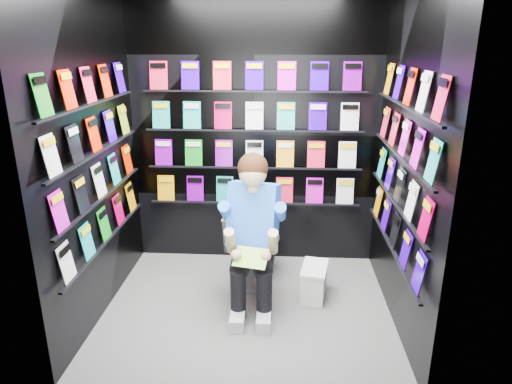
{
  "coord_description": "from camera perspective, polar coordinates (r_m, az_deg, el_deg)",
  "views": [
    {
      "loc": [
        0.27,
        -3.36,
        2.17
      ],
      "look_at": [
        0.06,
        0.15,
        1.0
      ],
      "focal_mm": 32.0,
      "sensor_mm": 36.0,
      "label": 1
    }
  ],
  "objects": [
    {
      "name": "comics_right",
      "position": [
        3.59,
        17.81,
        3.56
      ],
      "size": [
        0.06,
        1.7,
        1.37
      ],
      "primitive_type": null,
      "color": "#F52047",
      "rests_on": "wall_right"
    },
    {
      "name": "wall_right",
      "position": [
        3.6,
        18.26,
        3.47
      ],
      "size": [
        0.04,
        2.0,
        2.6
      ],
      "primitive_type": "cube",
      "color": "black",
      "rests_on": "floor"
    },
    {
      "name": "longbox",
      "position": [
        4.14,
        7.25,
        -11.21
      ],
      "size": [
        0.26,
        0.39,
        0.27
      ],
      "primitive_type": "cube",
      "rotation": [
        0.0,
        0.0,
        -0.18
      ],
      "color": "silver",
      "rests_on": "floor"
    },
    {
      "name": "comics_left",
      "position": [
        3.76,
        -19.31,
        4.06
      ],
      "size": [
        0.06,
        1.7,
        1.37
      ],
      "primitive_type": null,
      "color": "#F52047",
      "rests_on": "wall_left"
    },
    {
      "name": "wall_front",
      "position": [
        2.53,
        -2.98,
        -1.72
      ],
      "size": [
        2.4,
        0.04,
        2.6
      ],
      "primitive_type": "cube",
      "color": "black",
      "rests_on": "floor"
    },
    {
      "name": "comics_back",
      "position": [
        4.43,
        -0.2,
        7.15
      ],
      "size": [
        2.1,
        0.06,
        1.37
      ],
      "primitive_type": null,
      "color": "#F52047",
      "rests_on": "wall_back"
    },
    {
      "name": "floor",
      "position": [
        4.01,
        -1.07,
        -14.32
      ],
      "size": [
        2.4,
        2.4,
        0.0
      ],
      "primitive_type": "plane",
      "color": "slate",
      "rests_on": "ground"
    },
    {
      "name": "reader",
      "position": [
        3.79,
        -0.3,
        -3.01
      ],
      "size": [
        0.71,
        0.9,
        1.47
      ],
      "primitive_type": null,
      "rotation": [
        0.0,
        0.0,
        -0.22
      ],
      "color": "#3574F1",
      "rests_on": "toilet"
    },
    {
      "name": "wall_back",
      "position": [
        4.46,
        -0.18,
        7.16
      ],
      "size": [
        2.4,
        0.04,
        2.6
      ],
      "primitive_type": "cube",
      "color": "black",
      "rests_on": "floor"
    },
    {
      "name": "toilet",
      "position": [
        4.3,
        0.04,
        -6.38
      ],
      "size": [
        0.57,
        0.82,
        0.73
      ],
      "primitive_type": "imported",
      "rotation": [
        0.0,
        0.0,
        2.92
      ],
      "color": "white",
      "rests_on": "floor"
    },
    {
      "name": "wall_left",
      "position": [
        3.77,
        -19.72,
        3.99
      ],
      "size": [
        0.04,
        2.0,
        2.6
      ],
      "primitive_type": "cube",
      "color": "black",
      "rests_on": "floor"
    },
    {
      "name": "held_comic",
      "position": [
        3.55,
        -0.66,
        -8.2
      ],
      "size": [
        0.29,
        0.21,
        0.11
      ],
      "primitive_type": "cube",
      "rotation": [
        -0.96,
        0.0,
        -0.22
      ],
      "color": "green",
      "rests_on": "reader"
    },
    {
      "name": "longbox_lid",
      "position": [
        4.07,
        7.33,
        -9.41
      ],
      "size": [
        0.28,
        0.41,
        0.03
      ],
      "primitive_type": "cube",
      "rotation": [
        0.0,
        0.0,
        -0.18
      ],
      "color": "silver",
      "rests_on": "longbox"
    }
  ]
}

